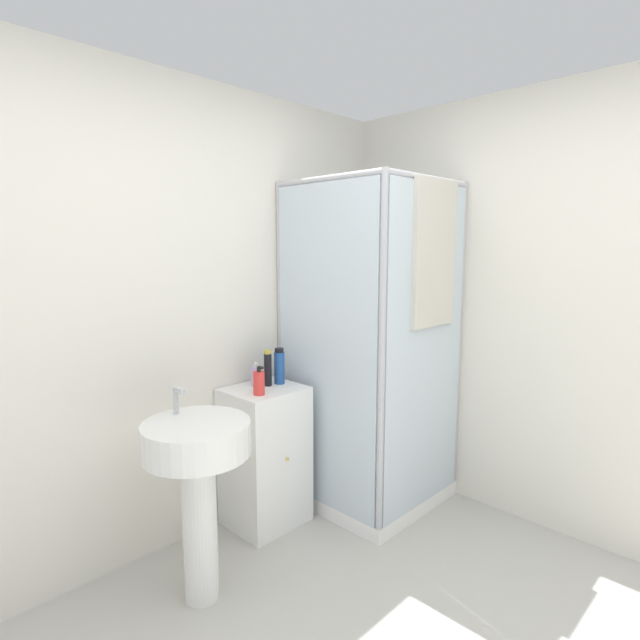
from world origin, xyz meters
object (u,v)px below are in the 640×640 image
object	(u,v)px
sink	(198,469)
lotion_bottle_white	(255,376)
shampoo_bottle_blue	(279,366)
soap_dispenser	(259,383)
shampoo_bottle_tall_black	(268,368)

from	to	relation	value
sink	lotion_bottle_white	size ratio (longest dim) A/B	6.84
lotion_bottle_white	shampoo_bottle_blue	bearing A→B (deg)	-23.73
sink	lotion_bottle_white	world-z (taller)	sink
soap_dispenser	shampoo_bottle_blue	world-z (taller)	shampoo_bottle_blue
shampoo_bottle_blue	lotion_bottle_white	size ratio (longest dim) A/B	1.48
soap_dispenser	shampoo_bottle_blue	bearing A→B (deg)	21.88
shampoo_bottle_tall_black	sink	bearing A→B (deg)	-154.92
sink	shampoo_bottle_blue	world-z (taller)	shampoo_bottle_blue
shampoo_bottle_tall_black	lotion_bottle_white	distance (m)	0.09
shampoo_bottle_blue	lotion_bottle_white	distance (m)	0.15
sink	shampoo_bottle_tall_black	distance (m)	0.80
sink	soap_dispenser	world-z (taller)	sink
shampoo_bottle_tall_black	shampoo_bottle_blue	world-z (taller)	same
soap_dispenser	shampoo_bottle_tall_black	size ratio (longest dim) A/B	0.76
shampoo_bottle_blue	lotion_bottle_white	world-z (taller)	shampoo_bottle_blue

